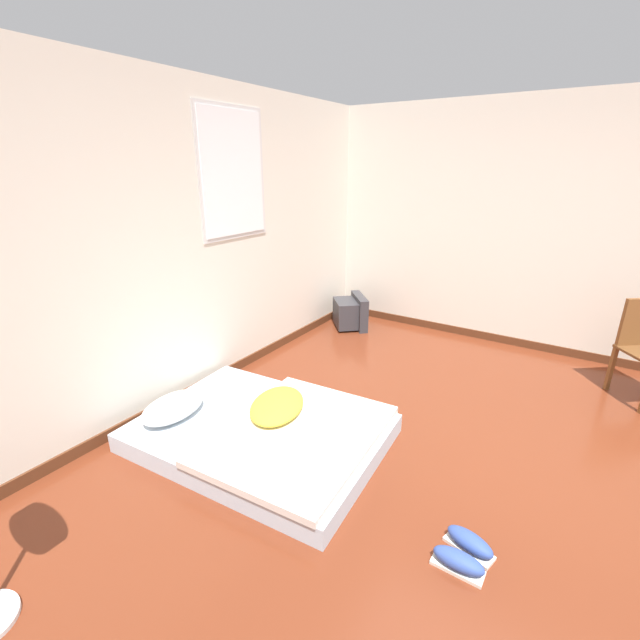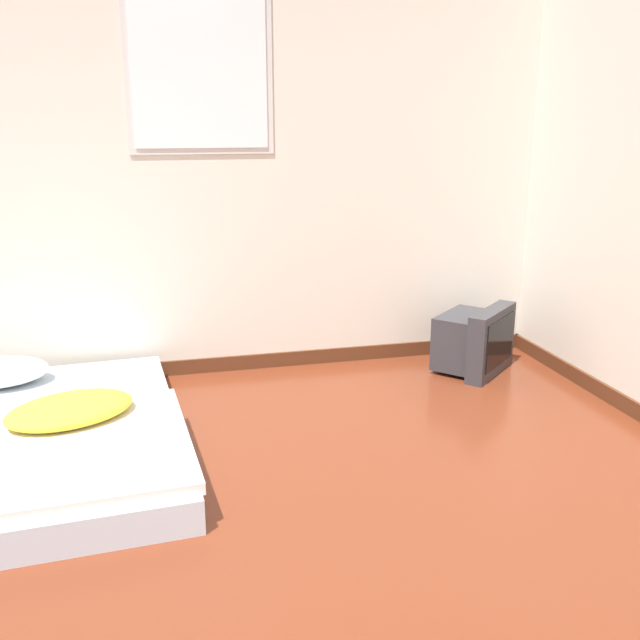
% 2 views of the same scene
% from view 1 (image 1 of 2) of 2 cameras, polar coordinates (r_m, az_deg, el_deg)
% --- Properties ---
extents(ground_plane, '(20.00, 20.00, 0.00)m').
position_cam_1_polar(ground_plane, '(2.96, 24.87, -23.07)').
color(ground_plane, maroon).
extents(wall_back, '(7.85, 0.08, 2.60)m').
position_cam_1_polar(wall_back, '(3.67, -18.49, 8.89)').
color(wall_back, silver).
rests_on(wall_back, ground_plane).
extents(wall_right, '(0.08, 7.82, 2.60)m').
position_cam_1_polar(wall_right, '(5.04, 32.17, 9.60)').
color(wall_right, silver).
rests_on(wall_right, ground_plane).
extents(mattress_bed, '(1.38, 1.82, 0.29)m').
position_cam_1_polar(mattress_bed, '(3.27, -7.75, -14.31)').
color(mattress_bed, silver).
rests_on(mattress_bed, ground_plane).
extents(crt_tv, '(0.58, 0.57, 0.41)m').
position_cam_1_polar(crt_tv, '(5.37, 4.16, 1.03)').
color(crt_tv, '#333338').
rests_on(crt_tv, ground_plane).
extents(sneaker_pair, '(0.29, 0.29, 0.10)m').
position_cam_1_polar(sneaker_pair, '(2.63, 18.66, -27.25)').
color(sneaker_pair, silver).
rests_on(sneaker_pair, ground_plane).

